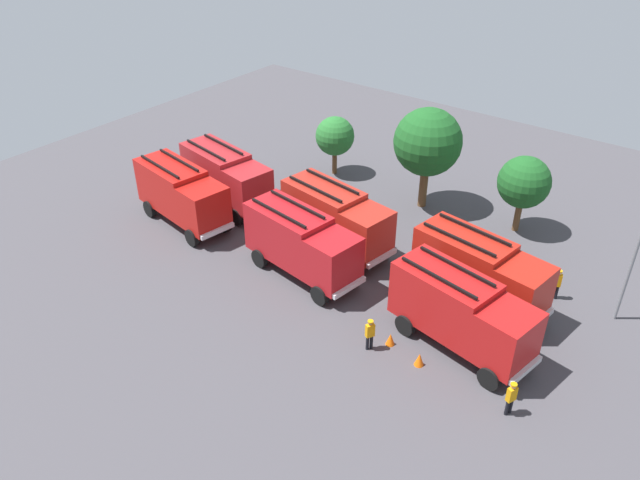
# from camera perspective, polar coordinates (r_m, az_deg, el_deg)

# --- Properties ---
(ground_plane) EXTENTS (55.74, 55.74, 0.00)m
(ground_plane) POSITION_cam_1_polar(r_m,az_deg,el_deg) (36.27, -0.00, -1.87)
(ground_plane) COLOR #423F44
(fire_truck_0) EXTENTS (7.50, 3.67, 3.88)m
(fire_truck_0) POSITION_cam_1_polar(r_m,az_deg,el_deg) (39.86, -12.60, 4.27)
(fire_truck_0) COLOR #AE1511
(fire_truck_0) RESTS_ON ground
(fire_truck_1) EXTENTS (7.47, 3.57, 3.88)m
(fire_truck_1) POSITION_cam_1_polar(r_m,az_deg,el_deg) (33.97, -1.72, -0.15)
(fire_truck_1) COLOR #A6151A
(fire_truck_1) RESTS_ON ground
(fire_truck_2) EXTENTS (7.52, 3.79, 3.88)m
(fire_truck_2) POSITION_cam_1_polar(r_m,az_deg,el_deg) (29.82, 12.89, -6.33)
(fire_truck_2) COLOR #AB1514
(fire_truck_2) RESTS_ON ground
(fire_truck_3) EXTENTS (7.51, 3.75, 3.88)m
(fire_truck_3) POSITION_cam_1_polar(r_m,az_deg,el_deg) (41.57, -8.66, 5.92)
(fire_truck_3) COLOR maroon
(fire_truck_3) RESTS_ON ground
(fire_truck_4) EXTENTS (7.49, 3.63, 3.88)m
(fire_truck_4) POSITION_cam_1_polar(r_m,az_deg,el_deg) (36.34, 1.47, 2.20)
(fire_truck_4) COLOR #A32218
(fire_truck_4) RESTS_ON ground
(fire_truck_5) EXTENTS (7.48, 3.60, 3.88)m
(fire_truck_5) POSITION_cam_1_polar(r_m,az_deg,el_deg) (32.78, 14.47, -2.64)
(fire_truck_5) COLOR #A41C11
(fire_truck_5) RESTS_ON ground
(firefighter_0) EXTENTS (0.38, 0.48, 1.73)m
(firefighter_0) POSITION_cam_1_polar(r_m,az_deg,el_deg) (27.90, 17.17, -13.63)
(firefighter_0) COLOR black
(firefighter_0) RESTS_ON ground
(firefighter_1) EXTENTS (0.48, 0.37, 1.80)m
(firefighter_1) POSITION_cam_1_polar(r_m,az_deg,el_deg) (35.04, 20.94, -3.69)
(firefighter_1) COLOR black
(firefighter_1) RESTS_ON ground
(firefighter_2) EXTENTS (0.48, 0.40, 1.75)m
(firefighter_2) POSITION_cam_1_polar(r_m,az_deg,el_deg) (43.49, -4.79, 5.70)
(firefighter_2) COLOR black
(firefighter_2) RESTS_ON ground
(firefighter_3) EXTENTS (0.41, 0.48, 1.71)m
(firefighter_3) POSITION_cam_1_polar(r_m,az_deg,el_deg) (29.76, 4.61, -8.54)
(firefighter_3) COLOR black
(firefighter_3) RESTS_ON ground
(tree_0) EXTENTS (2.81, 2.81, 4.35)m
(tree_0) POSITION_cam_1_polar(r_m,az_deg,el_deg) (45.08, 1.38, 9.52)
(tree_0) COLOR brown
(tree_0) RESTS_ON ground
(tree_1) EXTENTS (4.39, 4.39, 6.81)m
(tree_1) POSITION_cam_1_polar(r_m,az_deg,el_deg) (40.47, 9.88, 8.84)
(tree_1) COLOR brown
(tree_1) RESTS_ON ground
(tree_2) EXTENTS (3.20, 3.20, 4.97)m
(tree_2) POSITION_cam_1_polar(r_m,az_deg,el_deg) (39.51, 18.26, 5.05)
(tree_2) COLOR brown
(tree_2) RESTS_ON ground
(traffic_cone_0) EXTENTS (0.46, 0.46, 0.66)m
(traffic_cone_0) POSITION_cam_1_polar(r_m,az_deg,el_deg) (29.62, 9.12, -10.79)
(traffic_cone_0) COLOR #F2600C
(traffic_cone_0) RESTS_ON ground
(traffic_cone_1) EXTENTS (0.45, 0.45, 0.64)m
(traffic_cone_1) POSITION_cam_1_polar(r_m,az_deg,el_deg) (30.51, 6.49, -9.05)
(traffic_cone_1) COLOR #F2600C
(traffic_cone_1) RESTS_ON ground
(lamppost) EXTENTS (0.36, 0.36, 6.88)m
(lamppost) POSITION_cam_1_polar(r_m,az_deg,el_deg) (33.27, 27.02, -1.08)
(lamppost) COLOR slate
(lamppost) RESTS_ON ground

